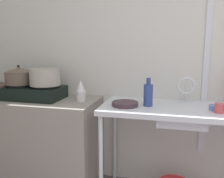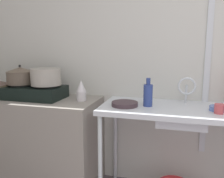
{
  "view_description": "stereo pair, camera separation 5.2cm",
  "coord_description": "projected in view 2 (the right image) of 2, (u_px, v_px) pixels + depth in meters",
  "views": [
    {
      "loc": [
        -0.48,
        -0.37,
        1.35
      ],
      "look_at": [
        -0.96,
        1.61,
        0.98
      ],
      "focal_mm": 38.51,
      "sensor_mm": 36.0,
      "label": 1
    },
    {
      "loc": [
        -0.43,
        -0.35,
        1.35
      ],
      "look_at": [
        -0.96,
        1.61,
        0.98
      ],
      "focal_mm": 38.51,
      "sensor_mm": 36.0,
      "label": 2
    }
  ],
  "objects": [
    {
      "name": "small_bowl_on_drainboard",
      "position": [
        219.0,
        109.0,
        1.83
      ],
      "size": [
        0.14,
        0.14,
        0.04
      ],
      "primitive_type": "cylinder",
      "color": "#5570B9",
      "rests_on": "counter_sink"
    },
    {
      "name": "pot_on_right_burner",
      "position": [
        46.0,
        77.0,
        2.21
      ],
      "size": [
        0.28,
        0.28,
        0.15
      ],
      "color": "#9B968C",
      "rests_on": "stove"
    },
    {
      "name": "pot_on_left_burner",
      "position": [
        20.0,
        75.0,
        2.28
      ],
      "size": [
        0.26,
        0.26,
        0.18
      ],
      "color": "brown",
      "rests_on": "stove"
    },
    {
      "name": "percolator",
      "position": [
        81.0,
        91.0,
        2.16
      ],
      "size": [
        0.09,
        0.09,
        0.19
      ],
      "color": "silver",
      "rests_on": "counter_concrete"
    },
    {
      "name": "counter_sink",
      "position": [
        187.0,
        116.0,
        1.93
      ],
      "size": [
        1.4,
        0.57,
        0.86
      ],
      "color": "silver",
      "rests_on": "ground"
    },
    {
      "name": "frying_pan",
      "position": [
        125.0,
        104.0,
        1.98
      ],
      "size": [
        0.22,
        0.22,
        0.03
      ],
      "primitive_type": "cylinder",
      "color": "#3B2B32",
      "rests_on": "counter_sink"
    },
    {
      "name": "wall_metal_strip",
      "position": [
        209.0,
        38.0,
        2.05
      ],
      "size": [
        0.05,
        0.01,
        2.05
      ],
      "primitive_type": "cube",
      "color": "silver"
    },
    {
      "name": "bottle_by_sink",
      "position": [
        148.0,
        95.0,
        1.96
      ],
      "size": [
        0.08,
        0.08,
        0.23
      ],
      "color": "navy",
      "rests_on": "counter_sink"
    },
    {
      "name": "stove",
      "position": [
        34.0,
        92.0,
        2.27
      ],
      "size": [
        0.57,
        0.34,
        0.13
      ],
      "color": "black",
      "rests_on": "counter_concrete"
    },
    {
      "name": "faucet",
      "position": [
        187.0,
        87.0,
        2.02
      ],
      "size": [
        0.15,
        0.09,
        0.23
      ],
      "color": "silver",
      "rests_on": "counter_sink"
    },
    {
      "name": "counter_concrete",
      "position": [
        40.0,
        141.0,
        2.35
      ],
      "size": [
        1.16,
        0.57,
        0.86
      ],
      "primitive_type": "cube",
      "color": "gray",
      "rests_on": "ground"
    },
    {
      "name": "cup_by_rack",
      "position": [
        219.0,
        109.0,
        1.75
      ],
      "size": [
        0.07,
        0.07,
        0.07
      ],
      "primitive_type": "cylinder",
      "color": "#BA474D",
      "rests_on": "counter_sink"
    },
    {
      "name": "sink_basin",
      "position": [
        181.0,
        116.0,
        1.92
      ],
      "size": [
        0.37,
        0.37,
        0.12
      ],
      "primitive_type": "cube",
      "color": "silver",
      "rests_on": "counter_sink"
    }
  ]
}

